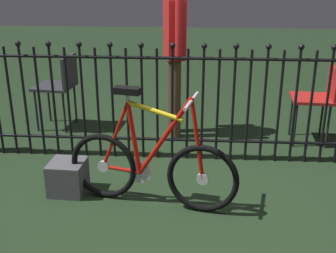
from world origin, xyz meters
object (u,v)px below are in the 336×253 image
Objects in this scene: chair_red at (319,95)px; bicycle at (151,166)px; chair_charcoal at (60,83)px; person_visitor at (174,42)px; display_crate at (68,177)px.

bicycle is at bearing -138.93° from chair_red.
chair_charcoal is (-1.19, 1.63, 0.20)m from bicycle.
chair_red is 0.48× the size of person_visitor.
chair_charcoal is 2.79m from chair_red.
chair_charcoal is at bearing 174.91° from chair_red.
bicycle is 2.03m from chair_charcoal.
display_crate is (-2.29, -1.24, -0.38)m from chair_red.
person_visitor is at bearing 86.55° from bicycle.
display_crate is (-0.71, 0.14, -0.19)m from bicycle.
person_visitor is (-1.50, 0.12, 0.50)m from chair_red.
chair_charcoal is 0.49× the size of person_visitor.
chair_red is at bearing 28.41° from display_crate.
person_visitor is (0.09, 1.50, 0.69)m from bicycle.
chair_red is at bearing 41.07° from bicycle.
bicycle is at bearing -53.87° from chair_charcoal.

